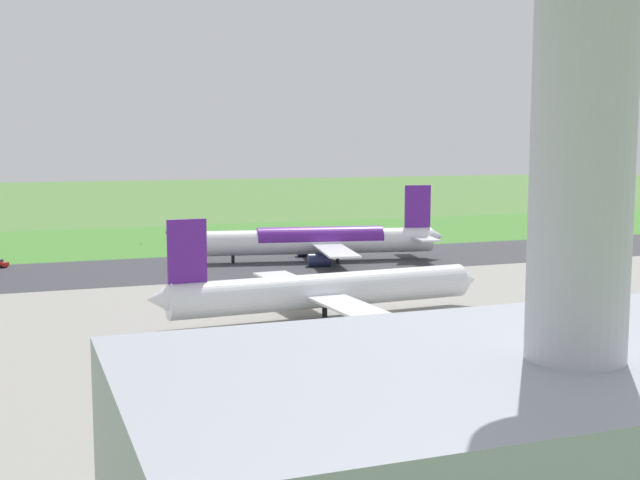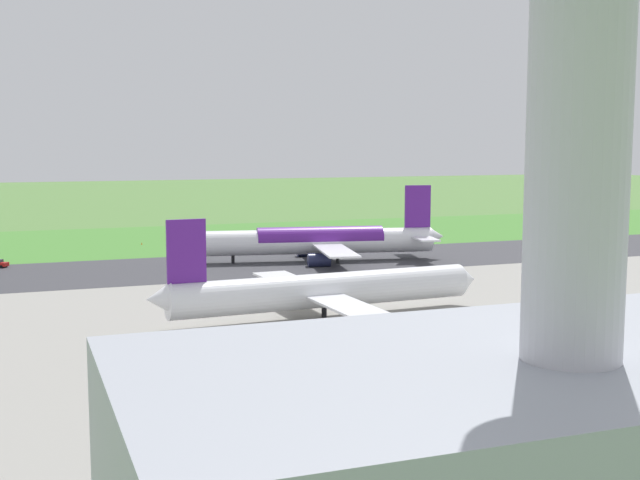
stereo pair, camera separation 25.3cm
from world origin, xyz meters
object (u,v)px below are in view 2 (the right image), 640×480
at_px(traffic_cone_orange, 142,244).
at_px(airliner_parked_mid, 322,290).
at_px(no_stopping_sign, 167,235).
at_px(airliner_main, 322,241).

bearing_deg(traffic_cone_orange, airliner_parked_mid, 97.13).
height_order(airliner_parked_mid, no_stopping_sign, airliner_parked_mid).
bearing_deg(no_stopping_sign, airliner_main, 116.02).
bearing_deg(no_stopping_sign, airliner_parked_mid, 92.46).
height_order(airliner_parked_mid, traffic_cone_orange, airliner_parked_mid).
distance_m(airliner_main, traffic_cone_orange, 52.55).
bearing_deg(airliner_parked_mid, traffic_cone_orange, -82.87).
xyz_separation_m(airliner_main, no_stopping_sign, (23.98, -49.12, -2.98)).
distance_m(airliner_main, no_stopping_sign, 54.74).
bearing_deg(airliner_parked_mid, airliner_main, -110.42).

